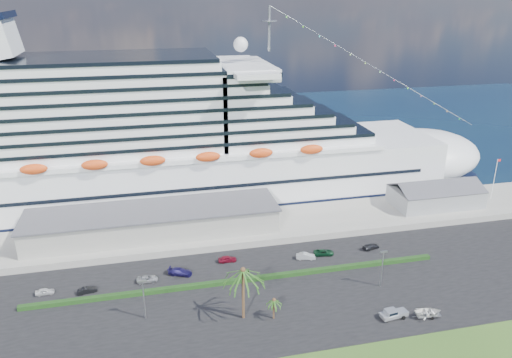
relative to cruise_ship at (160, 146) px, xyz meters
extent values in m
plane|color=#2E541C|center=(21.53, -64.00, -16.69)|extent=(420.00, 420.00, 0.00)
cube|color=black|center=(21.53, -53.00, -16.63)|extent=(140.00, 38.00, 0.12)
cube|color=gray|center=(21.53, -24.00, -15.79)|extent=(240.00, 20.00, 1.80)
cube|color=black|center=(21.53, 66.00, -16.68)|extent=(420.00, 160.00, 0.02)
cube|color=silver|center=(1.53, 0.00, -8.69)|extent=(160.00, 30.00, 16.00)
ellipsoid|color=silver|center=(81.53, 0.00, -8.69)|extent=(40.00, 30.00, 16.00)
cube|color=black|center=(1.53, 0.00, -15.49)|extent=(164.00, 30.60, 2.40)
cube|color=silver|center=(-10.47, 0.00, 12.91)|extent=(128.00, 26.00, 24.80)
cube|color=silver|center=(24.33, 0.00, 20.71)|extent=(14.00, 38.00, 3.20)
cylinder|color=gray|center=(31.53, 0.00, 31.31)|extent=(0.70, 0.70, 12.00)
ellipsoid|color=#DC4514|center=(-2.47, -15.80, 1.11)|extent=(90.00, 2.40, 2.60)
ellipsoid|color=#DC4514|center=(-2.47, 15.80, 1.11)|extent=(90.00, 2.40, 2.60)
cube|color=black|center=(1.53, 0.00, -7.89)|extent=(144.00, 30.40, 0.90)
cube|color=gray|center=(-3.47, -24.00, -11.89)|extent=(60.00, 14.00, 6.00)
cube|color=#4C4C54|center=(-3.47, -24.00, -8.79)|extent=(61.00, 15.00, 0.40)
cube|color=gray|center=(73.53, -24.00, -12.49)|extent=(24.00, 12.00, 4.80)
cube|color=#4C4C54|center=(73.53, -27.00, -8.89)|extent=(24.00, 6.31, 2.74)
cube|color=#4C4C54|center=(73.53, -21.00, -8.89)|extent=(24.00, 6.31, 2.74)
cylinder|color=silver|center=(91.53, -24.00, -8.89)|extent=(0.16, 0.16, 12.00)
cube|color=red|center=(92.03, -24.00, -3.29)|extent=(1.00, 0.04, 0.70)
cube|color=black|center=(13.53, -48.00, -16.12)|extent=(88.00, 1.10, 0.90)
cylinder|color=gray|center=(-6.47, -56.00, -12.57)|extent=(0.24, 0.24, 8.00)
cube|color=gray|center=(-6.47, -56.00, -8.47)|extent=(1.60, 0.35, 0.35)
cylinder|color=gray|center=(41.53, -56.00, -12.57)|extent=(0.24, 0.24, 8.00)
cube|color=gray|center=(41.53, -56.00, -8.47)|extent=(1.60, 0.35, 0.35)
cylinder|color=#47301E|center=(11.53, -60.00, -11.44)|extent=(0.54, 0.54, 10.50)
sphere|color=#47301E|center=(11.53, -60.00, -6.19)|extent=(0.98, 0.98, 0.98)
cylinder|color=#47301E|center=(17.03, -61.50, -14.59)|extent=(0.35, 0.35, 4.20)
sphere|color=#47301E|center=(17.03, -61.50, -12.49)|extent=(0.73, 0.73, 0.73)
imported|color=silver|center=(-26.20, -43.40, -15.95)|extent=(3.71, 1.63, 1.24)
imported|color=black|center=(-17.85, -44.81, -15.94)|extent=(4.02, 2.07, 1.26)
imported|color=#A3A5AC|center=(-5.80, -43.30, -15.96)|extent=(4.49, 2.20, 1.23)
imported|color=#1B164F|center=(1.20, -42.16, -15.82)|extent=(5.60, 3.94, 1.51)
imported|color=maroon|center=(12.13, -39.03, -15.87)|extent=(4.14, 1.70, 1.40)
imported|color=#B9BCC0|center=(29.86, -41.87, -15.85)|extent=(4.63, 2.56, 1.45)
imported|color=#0C331C|center=(34.55, -41.04, -15.93)|extent=(4.94, 2.86, 1.29)
imported|color=black|center=(46.52, -40.80, -15.94)|extent=(4.69, 2.82, 1.27)
cylinder|color=black|center=(37.29, -67.42, -16.19)|extent=(0.80, 0.36, 0.77)
cylinder|color=black|center=(37.29, -65.58, -16.19)|extent=(0.80, 0.36, 0.77)
cylinder|color=black|center=(40.66, -67.42, -16.19)|extent=(0.80, 0.36, 0.77)
cylinder|color=black|center=(40.66, -65.58, -16.19)|extent=(0.80, 0.36, 0.77)
cube|color=silver|center=(39.12, -66.50, -15.85)|extent=(5.41, 2.56, 0.68)
cube|color=silver|center=(40.52, -66.50, -15.47)|extent=(2.53, 2.15, 0.53)
cube|color=silver|center=(38.45, -66.50, -15.18)|extent=(2.33, 2.08, 0.92)
cube|color=black|center=(38.45, -66.50, -15.08)|extent=(2.15, 2.10, 0.53)
cube|color=silver|center=(36.90, -66.50, -15.66)|extent=(1.09, 1.93, 0.34)
cube|color=gray|center=(45.49, -67.77, -16.03)|extent=(4.71, 2.07, 0.12)
cylinder|color=gray|center=(43.40, -67.77, -16.03)|extent=(2.19, 0.26, 0.08)
cylinder|color=black|center=(45.89, -68.67, -16.26)|extent=(0.65, 0.27, 0.64)
cylinder|color=black|center=(45.89, -66.87, -16.26)|extent=(0.65, 0.27, 0.64)
imported|color=white|center=(45.49, -67.77, -15.44)|extent=(5.34, 4.02, 1.05)
camera|label=1|loc=(-3.85, -137.09, 41.44)|focal=35.00mm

